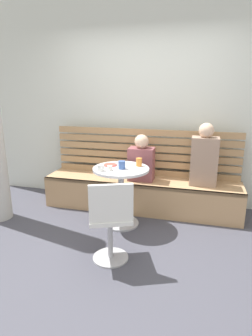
{
  "coord_description": "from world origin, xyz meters",
  "views": [
    {
      "loc": [
        0.76,
        -2.45,
        1.66
      ],
      "look_at": [
        -0.07,
        0.66,
        0.75
      ],
      "focal_mm": 30.2,
      "sensor_mm": 36.0,
      "label": 1
    }
  ],
  "objects_px": {
    "white_chair": "(110,219)",
    "cup_mug_blue": "(122,165)",
    "cup_ceramic_white": "(101,168)",
    "plate_small": "(110,165)",
    "cup_espresso_small": "(110,168)",
    "person_child_left": "(141,160)",
    "cafe_table": "(121,185)",
    "person_adult": "(204,157)",
    "cup_tumbler_orange": "(139,162)",
    "booth_bench": "(141,194)"
  },
  "relations": [
    {
      "from": "person_adult",
      "to": "cup_tumbler_orange",
      "type": "height_order",
      "value": "person_adult"
    },
    {
      "from": "booth_bench",
      "to": "person_adult",
      "type": "height_order",
      "value": "person_adult"
    },
    {
      "from": "booth_bench",
      "to": "plate_small",
      "type": "bearing_deg",
      "value": -124.31
    },
    {
      "from": "cafe_table",
      "to": "cup_mug_blue",
      "type": "xyz_separation_m",
      "value": [
        0.02,
        -0.04,
        0.27
      ]
    },
    {
      "from": "person_adult",
      "to": "cup_ceramic_white",
      "type": "bearing_deg",
      "value": -148.52
    },
    {
      "from": "cup_mug_blue",
      "to": "white_chair",
      "type": "bearing_deg",
      "value": -82.33
    },
    {
      "from": "cup_mug_blue",
      "to": "cup_espresso_small",
      "type": "distance_m",
      "value": 0.15
    },
    {
      "from": "person_adult",
      "to": "cup_espresso_small",
      "type": "xyz_separation_m",
      "value": [
        -1.06,
        -0.66,
        -0.04
      ]
    },
    {
      "from": "cup_espresso_small",
      "to": "booth_bench",
      "type": "bearing_deg",
      "value": 69.74
    },
    {
      "from": "booth_bench",
      "to": "white_chair",
      "type": "bearing_deg",
      "value": -90.55
    },
    {
      "from": "cafe_table",
      "to": "person_child_left",
      "type": "distance_m",
      "value": 0.56
    },
    {
      "from": "person_adult",
      "to": "plate_small",
      "type": "relative_size",
      "value": 4.74
    },
    {
      "from": "person_adult",
      "to": "cup_espresso_small",
      "type": "height_order",
      "value": "person_adult"
    },
    {
      "from": "cafe_table",
      "to": "cup_espresso_small",
      "type": "bearing_deg",
      "value": -127.82
    },
    {
      "from": "white_chair",
      "to": "cup_mug_blue",
      "type": "height_order",
      "value": "white_chair"
    },
    {
      "from": "booth_bench",
      "to": "cup_mug_blue",
      "type": "bearing_deg",
      "value": -101.97
    },
    {
      "from": "white_chair",
      "to": "person_child_left",
      "type": "xyz_separation_m",
      "value": [
        0.02,
        1.31,
        0.25
      ]
    },
    {
      "from": "cup_ceramic_white",
      "to": "person_child_left",
      "type": "bearing_deg",
      "value": 63.8
    },
    {
      "from": "cup_tumbler_orange",
      "to": "plate_small",
      "type": "relative_size",
      "value": 0.59
    },
    {
      "from": "person_child_left",
      "to": "cafe_table",
      "type": "bearing_deg",
      "value": -105.83
    },
    {
      "from": "cafe_table",
      "to": "cup_ceramic_white",
      "type": "distance_m",
      "value": 0.37
    },
    {
      "from": "person_adult",
      "to": "cup_tumbler_orange",
      "type": "xyz_separation_m",
      "value": [
        -0.77,
        -0.39,
        -0.01
      ]
    },
    {
      "from": "cafe_table",
      "to": "cup_tumbler_orange",
      "type": "distance_m",
      "value": 0.36
    },
    {
      "from": "person_adult",
      "to": "cup_mug_blue",
      "type": "distance_m",
      "value": 1.1
    },
    {
      "from": "cup_ceramic_white",
      "to": "cup_espresso_small",
      "type": "xyz_separation_m",
      "value": [
        0.09,
        0.05,
        -0.01
      ]
    },
    {
      "from": "cafe_table",
      "to": "plate_small",
      "type": "relative_size",
      "value": 4.35
    },
    {
      "from": "cup_espresso_small",
      "to": "person_adult",
      "type": "bearing_deg",
      "value": 31.75
    },
    {
      "from": "cup_mug_blue",
      "to": "cup_tumbler_orange",
      "type": "relative_size",
      "value": 0.95
    },
    {
      "from": "cup_mug_blue",
      "to": "cafe_table",
      "type": "bearing_deg",
      "value": 120.42
    },
    {
      "from": "plate_small",
      "to": "cup_tumbler_orange",
      "type": "bearing_deg",
      "value": 9.44
    },
    {
      "from": "cup_tumbler_orange",
      "to": "cup_espresso_small",
      "type": "xyz_separation_m",
      "value": [
        -0.29,
        -0.26,
        -0.02
      ]
    },
    {
      "from": "cup_ceramic_white",
      "to": "plate_small",
      "type": "relative_size",
      "value": 0.47
    },
    {
      "from": "booth_bench",
      "to": "cup_ceramic_white",
      "type": "distance_m",
      "value": 0.95
    },
    {
      "from": "booth_bench",
      "to": "person_child_left",
      "type": "height_order",
      "value": "person_child_left"
    },
    {
      "from": "person_child_left",
      "to": "cup_espresso_small",
      "type": "relative_size",
      "value": 11.25
    },
    {
      "from": "booth_bench",
      "to": "plate_small",
      "type": "xyz_separation_m",
      "value": [
        -0.3,
        -0.44,
        0.52
      ]
    },
    {
      "from": "white_chair",
      "to": "cup_espresso_small",
      "type": "relative_size",
      "value": 15.18
    },
    {
      "from": "cup_tumbler_orange",
      "to": "plate_small",
      "type": "distance_m",
      "value": 0.36
    },
    {
      "from": "person_child_left",
      "to": "cup_espresso_small",
      "type": "bearing_deg",
      "value": -110.93
    },
    {
      "from": "booth_bench",
      "to": "white_chair",
      "type": "distance_m",
      "value": 1.35
    },
    {
      "from": "white_chair",
      "to": "cup_mug_blue",
      "type": "bearing_deg",
      "value": 97.67
    },
    {
      "from": "cafe_table",
      "to": "person_adult",
      "type": "distance_m",
      "value": 1.14
    },
    {
      "from": "cafe_table",
      "to": "person_adult",
      "type": "relative_size",
      "value": 0.92
    },
    {
      "from": "white_chair",
      "to": "cup_espresso_small",
      "type": "xyz_separation_m",
      "value": [
        -0.22,
        0.68,
        0.3
      ]
    },
    {
      "from": "white_chair",
      "to": "plate_small",
      "type": "bearing_deg",
      "value": 107.92
    },
    {
      "from": "cup_tumbler_orange",
      "to": "cup_mug_blue",
      "type": "bearing_deg",
      "value": -134.78
    },
    {
      "from": "white_chair",
      "to": "person_child_left",
      "type": "bearing_deg",
      "value": 89.22
    },
    {
      "from": "cup_tumbler_orange",
      "to": "cup_espresso_small",
      "type": "height_order",
      "value": "cup_tumbler_orange"
    },
    {
      "from": "booth_bench",
      "to": "cup_mug_blue",
      "type": "relative_size",
      "value": 28.42
    },
    {
      "from": "cup_mug_blue",
      "to": "plate_small",
      "type": "distance_m",
      "value": 0.22
    }
  ]
}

